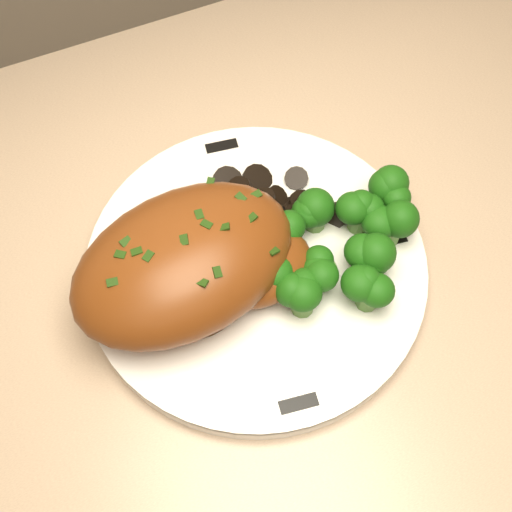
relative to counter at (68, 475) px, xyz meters
name	(u,v)px	position (x,y,z in m)	size (l,w,h in m)	color
counter	(68,475)	(0.00, 0.00, 0.00)	(2.03, 0.67, 1.00)	brown
plate	(256,267)	(0.28, -0.02, 0.45)	(0.29, 0.29, 0.02)	white
rim_accent_0	(222,146)	(0.30, 0.10, 0.46)	(0.03, 0.01, 0.00)	black
rim_accent_1	(108,296)	(0.16, 0.00, 0.46)	(0.03, 0.01, 0.00)	black
rim_accent_2	(299,404)	(0.26, -0.14, 0.46)	(0.03, 0.01, 0.00)	black
rim_accent_3	(396,229)	(0.40, -0.04, 0.46)	(0.03, 0.01, 0.00)	black
gravy_pool	(188,283)	(0.22, -0.01, 0.46)	(0.10, 0.10, 0.00)	#3B220A
chicken_breast	(193,263)	(0.23, -0.02, 0.49)	(0.20, 0.15, 0.07)	brown
mushroom_pile	(279,205)	(0.32, 0.02, 0.46)	(0.11, 0.08, 0.03)	black
broccoli_florets	(339,244)	(0.34, -0.04, 0.48)	(0.14, 0.11, 0.04)	#4F7C34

